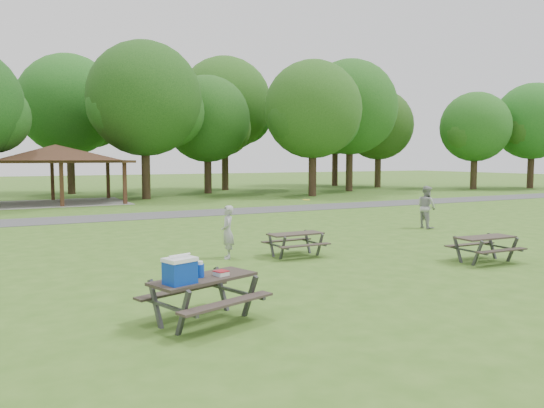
{
  "coord_description": "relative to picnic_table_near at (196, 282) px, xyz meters",
  "views": [
    {
      "loc": [
        -7.62,
        -12.32,
        2.91
      ],
      "look_at": [
        1.0,
        4.0,
        1.3
      ],
      "focal_mm": 35.0,
      "sensor_mm": 36.0,
      "label": 1
    }
  ],
  "objects": [
    {
      "name": "tree_deep_c",
      "position": [
        15.66,
        35.72,
        6.68
      ],
      "size": [
        8.82,
        8.4,
        11.9
      ],
      "color": "#322316",
      "rests_on": "ground"
    },
    {
      "name": "asphalt_path",
      "position": [
        4.55,
        17.7,
        -0.76
      ],
      "size": [
        120.0,
        3.2,
        0.02
      ],
      "primitive_type": "cube",
      "color": "#454547",
      "rests_on": "ground"
    },
    {
      "name": "tree_row_e",
      "position": [
        6.65,
        28.72,
        6.01
      ],
      "size": [
        8.4,
        8.0,
        11.02
      ],
      "color": "#2E2114",
      "rests_on": "ground"
    },
    {
      "name": "tree_row_f",
      "position": [
        12.64,
        32.22,
        5.07
      ],
      "size": [
        7.35,
        7.0,
        9.55
      ],
      "color": "black",
      "rests_on": "ground"
    },
    {
      "name": "picnic_table_middle",
      "position": [
        4.81,
        4.79,
        -0.24
      ],
      "size": [
        1.66,
        1.35,
        0.72
      ],
      "color": "#322A24",
      "rests_on": "ground"
    },
    {
      "name": "tree_row_g",
      "position": [
        18.65,
        25.72,
        5.56
      ],
      "size": [
        7.77,
        7.4,
        10.25
      ],
      "color": "black",
      "rests_on": "ground"
    },
    {
      "name": "tree_deep_d",
      "position": [
        28.65,
        37.22,
        6.26
      ],
      "size": [
        8.4,
        8.0,
        11.27
      ],
      "color": "black",
      "rests_on": "ground"
    },
    {
      "name": "tree_flank_right",
      "position": [
        42.64,
        24.72,
        5.39
      ],
      "size": [
        7.56,
        7.2,
        9.97
      ],
      "color": "black",
      "rests_on": "ground"
    },
    {
      "name": "tree_row_j",
      "position": [
        36.63,
        26.22,
        4.79
      ],
      "size": [
        6.72,
        6.4,
        8.96
      ],
      "color": "black",
      "rests_on": "ground"
    },
    {
      "name": "frisbee_catcher",
      "position": [
        12.77,
        7.67,
        0.11
      ],
      "size": [
        0.72,
        0.9,
        1.76
      ],
      "primitive_type": "imported",
      "rotation": [
        0.0,
        0.0,
        1.51
      ],
      "color": "#9C9C9E",
      "rests_on": "ground"
    },
    {
      "name": "tree_deep_b",
      "position": [
        2.65,
        36.72,
        6.12
      ],
      "size": [
        8.4,
        8.0,
        11.13
      ],
      "color": "black",
      "rests_on": "ground"
    },
    {
      "name": "ground",
      "position": [
        4.55,
        3.7,
        -0.77
      ],
      "size": [
        160.0,
        160.0,
        0.0
      ],
      "primitive_type": "plane",
      "color": "#39631C",
      "rests_on": "ground"
    },
    {
      "name": "tree_row_h",
      "position": [
        24.66,
        29.22,
        6.26
      ],
      "size": [
        8.61,
        8.2,
        11.37
      ],
      "color": "#302115",
      "rests_on": "ground"
    },
    {
      "name": "pavilion",
      "position": [
        0.55,
        27.7,
        2.3
      ],
      "size": [
        8.6,
        7.01,
        3.76
      ],
      "color": "#351F13",
      "rests_on": "ground"
    },
    {
      "name": "frisbee_thrower",
      "position": [
        2.88,
        5.4,
        0.0
      ],
      "size": [
        0.53,
        0.65,
        1.54
      ],
      "primitive_type": "imported",
      "rotation": [
        0.0,
        0.0,
        -1.91
      ],
      "color": "#A0A0A2",
      "rests_on": "ground"
    },
    {
      "name": "picnic_table_near",
      "position": [
        0.0,
        0.0,
        0.0
      ],
      "size": [
        2.3,
        2.06,
        1.34
      ],
      "color": "#2B241F",
      "rests_on": "ground"
    },
    {
      "name": "frisbee_in_flight",
      "position": [
        5.98,
        6.11,
        0.78
      ],
      "size": [
        0.28,
        0.28,
        0.02
      ],
      "color": "yellow",
      "rests_on": "ground"
    },
    {
      "name": "tree_row_i",
      "position": [
        30.64,
        32.72,
        5.14
      ],
      "size": [
        7.14,
        6.8,
        9.52
      ],
      "color": "#302315",
      "rests_on": "ground"
    },
    {
      "name": "picnic_table_far",
      "position": [
        9.04,
        1.54,
        -0.22
      ],
      "size": [
        1.77,
        1.45,
        0.75
      ],
      "color": "#302823",
      "rests_on": "ground"
    }
  ]
}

